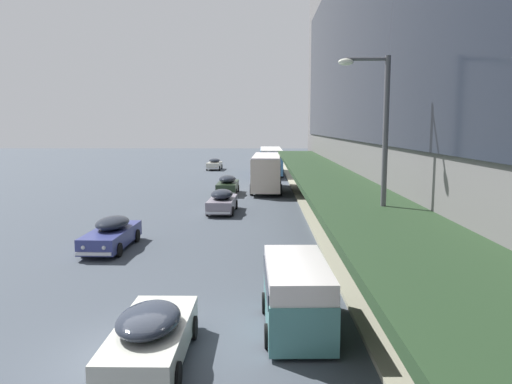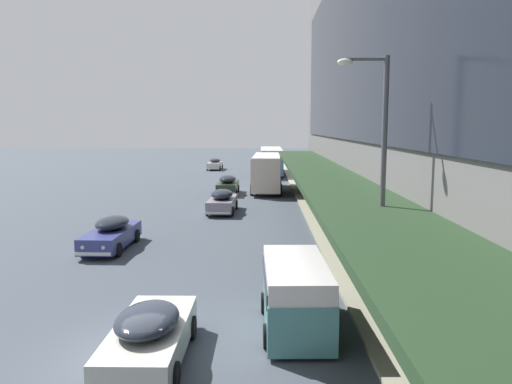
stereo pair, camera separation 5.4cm
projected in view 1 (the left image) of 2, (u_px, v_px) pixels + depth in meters
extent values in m
plane|color=#3F4650|center=(134.00, 357.00, 12.65)|extent=(240.00, 240.00, 0.00)
cube|color=#1E351C|center=(391.00, 228.00, 12.13)|extent=(3.20, 72.00, 0.24)
cube|color=beige|center=(267.00, 172.00, 44.94)|extent=(2.72, 9.76, 2.78)
cube|color=black|center=(267.00, 168.00, 44.89)|extent=(2.74, 8.99, 1.22)
cube|color=silver|center=(267.00, 156.00, 44.75)|extent=(2.63, 9.76, 0.12)
cube|color=black|center=(268.00, 156.00, 49.63)|extent=(1.21, 0.10, 0.36)
cylinder|color=black|center=(255.00, 181.00, 48.41)|extent=(0.28, 1.01, 1.00)
cylinder|color=black|center=(280.00, 181.00, 48.31)|extent=(0.28, 1.01, 1.00)
cylinder|color=black|center=(252.00, 189.00, 42.17)|extent=(0.28, 1.01, 1.00)
cylinder|color=black|center=(280.00, 190.00, 42.07)|extent=(0.28, 1.01, 1.00)
cube|color=teal|center=(271.00, 161.00, 60.05)|extent=(2.56, 11.29, 2.70)
cube|color=black|center=(271.00, 158.00, 60.00)|extent=(2.60, 10.39, 1.19)
cube|color=silver|center=(271.00, 149.00, 59.86)|extent=(2.46, 11.29, 0.12)
cube|color=black|center=(270.00, 149.00, 65.54)|extent=(1.27, 0.06, 0.36)
cylinder|color=black|center=(260.00, 168.00, 64.03)|extent=(0.25, 1.00, 1.00)
cylinder|color=black|center=(280.00, 168.00, 63.99)|extent=(0.25, 1.00, 1.00)
cylinder|color=black|center=(260.00, 173.00, 56.75)|extent=(0.25, 1.00, 1.00)
cylinder|color=black|center=(282.00, 173.00, 56.72)|extent=(0.25, 1.00, 1.00)
cylinder|color=black|center=(260.00, 171.00, 59.38)|extent=(0.25, 1.00, 1.00)
cylinder|color=black|center=(282.00, 171.00, 59.35)|extent=(0.25, 1.00, 1.00)
cube|color=beige|center=(214.00, 165.00, 66.96)|extent=(1.83, 4.27, 0.78)
ellipsoid|color=#1E232D|center=(215.00, 160.00, 67.08)|extent=(1.56, 2.37, 0.53)
cube|color=silver|center=(212.00, 168.00, 64.86)|extent=(1.60, 0.18, 0.14)
cube|color=silver|center=(216.00, 166.00, 69.12)|extent=(1.60, 0.18, 0.14)
sphere|color=silver|center=(216.00, 166.00, 64.82)|extent=(0.18, 0.18, 0.18)
sphere|color=silver|center=(209.00, 166.00, 64.87)|extent=(0.18, 0.18, 0.18)
cylinder|color=black|center=(219.00, 168.00, 65.66)|extent=(0.16, 0.64, 0.64)
cylinder|color=black|center=(207.00, 168.00, 65.74)|extent=(0.16, 0.64, 0.64)
cylinder|color=black|center=(222.00, 167.00, 68.25)|extent=(0.16, 0.64, 0.64)
cylinder|color=black|center=(210.00, 167.00, 68.33)|extent=(0.16, 0.64, 0.64)
cube|color=#243321|center=(228.00, 187.00, 42.86)|extent=(1.71, 4.56, 0.81)
ellipsoid|color=#1E232D|center=(227.00, 179.00, 42.54)|extent=(1.48, 2.52, 0.66)
cube|color=silver|center=(230.00, 187.00, 45.19)|extent=(1.55, 0.15, 0.14)
cube|color=silver|center=(225.00, 193.00, 40.60)|extent=(1.55, 0.15, 0.14)
sphere|color=silver|center=(225.00, 183.00, 45.13)|extent=(0.18, 0.18, 0.18)
sphere|color=silver|center=(235.00, 183.00, 45.10)|extent=(0.18, 0.18, 0.18)
cylinder|color=black|center=(220.00, 188.00, 44.31)|extent=(0.15, 0.64, 0.64)
cylinder|color=black|center=(238.00, 188.00, 44.27)|extent=(0.15, 0.64, 0.64)
cylinder|color=black|center=(217.00, 193.00, 41.53)|extent=(0.15, 0.64, 0.64)
cylinder|color=black|center=(236.00, 193.00, 41.48)|extent=(0.15, 0.64, 0.64)
cube|color=navy|center=(111.00, 237.00, 23.70)|extent=(1.78, 4.72, 0.73)
ellipsoid|color=#1E232D|center=(113.00, 223.00, 23.85)|extent=(1.52, 2.61, 0.60)
cube|color=silver|center=(93.00, 254.00, 21.37)|extent=(1.57, 0.17, 0.14)
cube|color=silver|center=(127.00, 231.00, 26.10)|extent=(1.57, 0.17, 0.14)
sphere|color=silver|center=(104.00, 248.00, 21.34)|extent=(0.18, 0.18, 0.18)
sphere|color=silver|center=(83.00, 248.00, 21.38)|extent=(0.18, 0.18, 0.18)
cylinder|color=black|center=(119.00, 250.00, 22.27)|extent=(0.16, 0.64, 0.64)
cylinder|color=black|center=(83.00, 249.00, 22.34)|extent=(0.16, 0.64, 0.64)
cylinder|color=black|center=(137.00, 236.00, 25.14)|extent=(0.16, 0.64, 0.64)
cylinder|color=black|center=(105.00, 235.00, 25.21)|extent=(0.16, 0.64, 0.64)
cube|color=beige|center=(152.00, 339.00, 12.32)|extent=(1.74, 4.32, 0.72)
ellipsoid|color=#1E232D|center=(149.00, 319.00, 12.03)|extent=(1.52, 2.38, 0.53)
cube|color=silver|center=(169.00, 314.00, 14.54)|extent=(1.64, 0.13, 0.14)
sphere|color=silver|center=(152.00, 306.00, 14.48)|extent=(0.18, 0.18, 0.18)
sphere|color=silver|center=(184.00, 306.00, 14.47)|extent=(0.18, 0.18, 0.18)
cylinder|color=black|center=(131.00, 327.00, 13.70)|extent=(0.14, 0.64, 0.64)
cylinder|color=black|center=(194.00, 328.00, 13.67)|extent=(0.14, 0.64, 0.64)
cylinder|color=black|center=(100.00, 375.00, 11.04)|extent=(0.14, 0.64, 0.64)
cylinder|color=black|center=(177.00, 376.00, 11.02)|extent=(0.14, 0.64, 0.64)
cube|color=gray|center=(222.00, 204.00, 33.75)|extent=(1.83, 4.53, 0.76)
ellipsoid|color=#1E232D|center=(222.00, 194.00, 33.44)|extent=(1.55, 2.51, 0.66)
cube|color=silver|center=(226.00, 202.00, 36.04)|extent=(1.58, 0.18, 0.14)
cube|color=silver|center=(218.00, 213.00, 31.52)|extent=(1.58, 0.18, 0.14)
sphere|color=silver|center=(220.00, 198.00, 36.00)|extent=(0.18, 0.18, 0.18)
sphere|color=silver|center=(232.00, 198.00, 35.95)|extent=(0.18, 0.18, 0.18)
cylinder|color=black|center=(213.00, 204.00, 35.20)|extent=(0.17, 0.65, 0.64)
cylinder|color=black|center=(236.00, 205.00, 35.12)|extent=(0.17, 0.65, 0.64)
cylinder|color=black|center=(207.00, 211.00, 32.46)|extent=(0.17, 0.65, 0.64)
cylinder|color=black|center=(233.00, 211.00, 32.37)|extent=(0.17, 0.65, 0.64)
cube|color=teal|center=(296.00, 303.00, 14.32)|extent=(1.86, 4.34, 1.29)
cube|color=silver|center=(297.00, 277.00, 14.22)|extent=(1.82, 4.26, 0.83)
cube|color=black|center=(297.00, 280.00, 14.23)|extent=(1.89, 3.91, 0.41)
ellipsoid|color=teal|center=(290.00, 277.00, 16.39)|extent=(1.62, 0.64, 1.11)
cylinder|color=black|center=(265.00, 303.00, 15.60)|extent=(0.18, 0.64, 0.64)
cylinder|color=black|center=(320.00, 302.00, 15.63)|extent=(0.18, 0.64, 0.64)
cylinder|color=black|center=(268.00, 336.00, 13.13)|extent=(0.18, 0.64, 0.64)
cylinder|color=black|center=(334.00, 335.00, 13.16)|extent=(0.18, 0.64, 0.64)
cylinder|color=#2A271F|center=(457.00, 375.00, 10.55)|extent=(0.16, 0.16, 0.85)
cylinder|color=#2A271F|center=(449.00, 373.00, 10.65)|extent=(0.16, 0.16, 0.85)
cube|color=#2A271F|center=(455.00, 339.00, 10.50)|extent=(0.46, 0.44, 0.70)
cylinder|color=#2A271F|center=(468.00, 341.00, 10.32)|extent=(0.10, 0.10, 0.63)
cylinder|color=#2A271F|center=(443.00, 334.00, 10.66)|extent=(0.10, 0.10, 0.63)
sphere|color=tan|center=(456.00, 318.00, 10.44)|extent=(0.22, 0.22, 0.22)
cylinder|color=black|center=(456.00, 315.00, 10.43)|extent=(0.33, 0.33, 0.02)
cylinder|color=black|center=(456.00, 312.00, 10.42)|extent=(0.21, 0.21, 0.12)
cylinder|color=#4C4C51|center=(384.00, 189.00, 14.70)|extent=(0.16, 0.16, 7.66)
cylinder|color=#4C4C51|center=(367.00, 59.00, 14.22)|extent=(1.20, 0.10, 0.10)
ellipsoid|color=silver|center=(346.00, 62.00, 14.24)|extent=(0.44, 0.28, 0.20)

